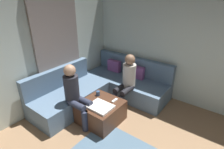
% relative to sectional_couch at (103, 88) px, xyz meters
% --- Properties ---
extents(wall_back, '(6.00, 0.12, 2.70)m').
position_rel_sectional_couch_xyz_m(wall_back, '(2.08, 1.06, 1.07)').
color(wall_back, silver).
rests_on(wall_back, ground_plane).
extents(curtain_panel, '(0.06, 1.10, 2.50)m').
position_rel_sectional_couch_xyz_m(curtain_panel, '(-0.76, -0.58, 0.97)').
color(curtain_panel, gray).
rests_on(curtain_panel, ground_plane).
extents(sectional_couch, '(2.10, 2.55, 0.87)m').
position_rel_sectional_couch_xyz_m(sectional_couch, '(0.00, 0.00, 0.00)').
color(sectional_couch, slate).
rests_on(sectional_couch, ground_plane).
extents(ottoman, '(0.76, 0.76, 0.42)m').
position_rel_sectional_couch_xyz_m(ottoman, '(0.50, -0.68, -0.07)').
color(ottoman, '#4C2D1E').
rests_on(ottoman, ground_plane).
extents(folded_blanket, '(0.44, 0.36, 0.04)m').
position_rel_sectional_couch_xyz_m(folded_blanket, '(0.60, -0.80, 0.16)').
color(folded_blanket, white).
rests_on(folded_blanket, ottoman).
extents(coffee_mug, '(0.08, 0.08, 0.10)m').
position_rel_sectional_couch_xyz_m(coffee_mug, '(0.28, -0.50, 0.19)').
color(coffee_mug, '#334C72').
rests_on(coffee_mug, ottoman).
extents(game_remote, '(0.05, 0.15, 0.02)m').
position_rel_sectional_couch_xyz_m(game_remote, '(0.68, -0.46, 0.15)').
color(game_remote, white).
rests_on(game_remote, ottoman).
extents(person_on_couch_back, '(0.30, 0.60, 1.20)m').
position_rel_sectional_couch_xyz_m(person_on_couch_back, '(0.61, 0.06, 0.38)').
color(person_on_couch_back, black).
rests_on(person_on_couch_back, ground_plane).
extents(person_on_couch_side, '(0.60, 0.30, 1.20)m').
position_rel_sectional_couch_xyz_m(person_on_couch_side, '(0.15, -0.98, 0.38)').
color(person_on_couch_side, '#2D3347').
rests_on(person_on_couch_side, ground_plane).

